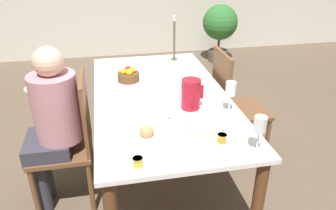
{
  "coord_description": "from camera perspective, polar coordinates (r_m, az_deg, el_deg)",
  "views": [
    {
      "loc": [
        -0.37,
        -2.11,
        1.76
      ],
      "look_at": [
        0.0,
        -0.27,
        0.8
      ],
      "focal_mm": 35.0,
      "sensor_mm": 36.0,
      "label": 1
    }
  ],
  "objects": [
    {
      "name": "ground_plane",
      "position": [
        2.77,
        -1.1,
        -12.39
      ],
      "size": [
        20.0,
        20.0,
        0.0
      ],
      "primitive_type": "plane",
      "color": "brown"
    },
    {
      "name": "dining_table",
      "position": [
        2.41,
        -1.23,
        -0.3
      ],
      "size": [
        0.95,
        1.77,
        0.75
      ],
      "color": "white",
      "rests_on": "ground_plane"
    },
    {
      "name": "chair_person_side",
      "position": [
        2.39,
        -16.51,
        -5.81
      ],
      "size": [
        0.42,
        0.42,
        0.97
      ],
      "rotation": [
        0.0,
        0.0,
        1.57
      ],
      "color": "brown",
      "rests_on": "ground_plane"
    },
    {
      "name": "chair_opposite",
      "position": [
        2.83,
        11.22,
        0.2
      ],
      "size": [
        0.42,
        0.42,
        0.97
      ],
      "rotation": [
        0.0,
        0.0,
        -1.57
      ],
      "color": "brown",
      "rests_on": "ground_plane"
    },
    {
      "name": "person_seated",
      "position": [
        2.29,
        -19.48,
        -2.1
      ],
      "size": [
        0.39,
        0.41,
        1.19
      ],
      "rotation": [
        0.0,
        0.0,
        1.57
      ],
      "color": "#33333D",
      "rests_on": "ground_plane"
    },
    {
      "name": "red_pitcher",
      "position": [
        2.15,
        4.01,
        1.94
      ],
      "size": [
        0.15,
        0.13,
        0.2
      ],
      "color": "#A31423",
      "rests_on": "dining_table"
    },
    {
      "name": "wine_glass_water",
      "position": [
        2.11,
        10.88,
        2.6
      ],
      "size": [
        0.07,
        0.07,
        0.21
      ],
      "color": "white",
      "rests_on": "dining_table"
    },
    {
      "name": "wine_glass_juice",
      "position": [
        1.75,
        15.71,
        -3.6
      ],
      "size": [
        0.07,
        0.07,
        0.21
      ],
      "color": "white",
      "rests_on": "dining_table"
    },
    {
      "name": "teacup_near_person",
      "position": [
        2.01,
        -1.2,
        -2.19
      ],
      "size": [
        0.15,
        0.15,
        0.07
      ],
      "color": "silver",
      "rests_on": "dining_table"
    },
    {
      "name": "teacup_across",
      "position": [
        2.49,
        5.1,
        3.7
      ],
      "size": [
        0.15,
        0.15,
        0.07
      ],
      "color": "silver",
      "rests_on": "dining_table"
    },
    {
      "name": "serving_tray",
      "position": [
        1.99,
        6.45,
        -3.19
      ],
      "size": [
        0.27,
        0.27,
        0.03
      ],
      "color": "#B7B2A8",
      "rests_on": "dining_table"
    },
    {
      "name": "bread_plate",
      "position": [
        1.86,
        -3.74,
        -5.01
      ],
      "size": [
        0.19,
        0.19,
        0.08
      ],
      "color": "silver",
      "rests_on": "dining_table"
    },
    {
      "name": "jam_jar_amber",
      "position": [
        1.84,
        9.4,
        -5.68
      ],
      "size": [
        0.05,
        0.05,
        0.05
      ],
      "color": "#C67A1E",
      "rests_on": "dining_table"
    },
    {
      "name": "jam_jar_red",
      "position": [
        1.64,
        -5.29,
        -9.78
      ],
      "size": [
        0.05,
        0.05,
        0.05
      ],
      "color": "gold",
      "rests_on": "dining_table"
    },
    {
      "name": "fruit_bowl",
      "position": [
        2.61,
        -6.91,
        5.16
      ],
      "size": [
        0.17,
        0.17,
        0.11
      ],
      "color": "brown",
      "rests_on": "dining_table"
    },
    {
      "name": "candlestick_tall",
      "position": [
        3.03,
        1.09,
        10.86
      ],
      "size": [
        0.06,
        0.06,
        0.41
      ],
      "color": "#4C4238",
      "rests_on": "dining_table"
    },
    {
      "name": "potted_plant",
      "position": [
        5.23,
        9.03,
        13.48
      ],
      "size": [
        0.53,
        0.53,
        0.88
      ],
      "color": "#4C4742",
      "rests_on": "ground_plane"
    }
  ]
}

